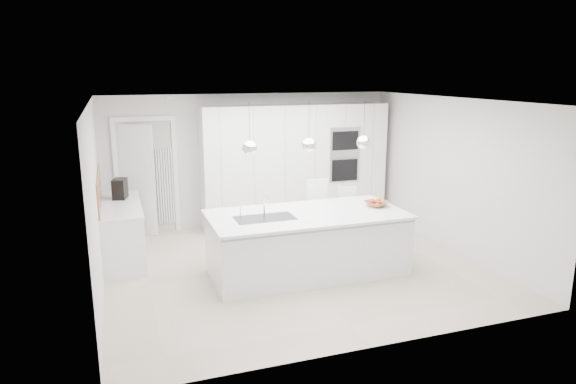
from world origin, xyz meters
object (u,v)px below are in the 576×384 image
object	(u,v)px
island_base	(308,245)
espresso_machine	(120,189)
fruit_bowl	(376,204)
bar_stool_left	(320,217)
bar_stool_right	(350,218)

from	to	relation	value
island_base	espresso_machine	size ratio (longest dim) A/B	8.68
fruit_bowl	espresso_machine	size ratio (longest dim) A/B	1.03
fruit_bowl	island_base	bearing A→B (deg)	-176.96
bar_stool_left	bar_stool_right	size ratio (longest dim) A/B	1.17
fruit_bowl	bar_stool_left	xyz separation A→B (m)	(-0.60, 0.77, -0.35)
fruit_bowl	bar_stool_right	distance (m)	0.91
island_base	bar_stool_right	size ratio (longest dim) A/B	2.78
fruit_bowl	bar_stool_left	distance (m)	1.04
island_base	espresso_machine	world-z (taller)	espresso_machine
island_base	bar_stool_left	bearing A→B (deg)	57.19
bar_stool_right	fruit_bowl	bearing A→B (deg)	-75.67
espresso_machine	bar_stool_right	size ratio (longest dim) A/B	0.32
fruit_bowl	espresso_machine	world-z (taller)	espresso_machine
espresso_machine	bar_stool_left	xyz separation A→B (m)	(3.06, -1.03, -0.47)
bar_stool_right	espresso_machine	bearing A→B (deg)	175.26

